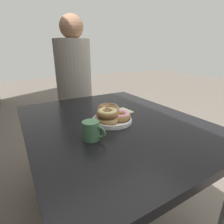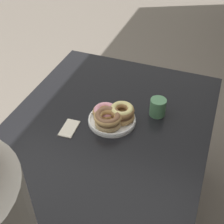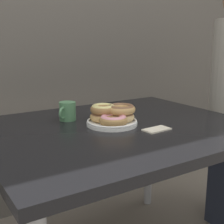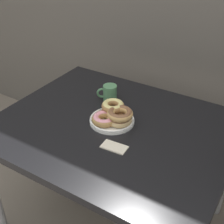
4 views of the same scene
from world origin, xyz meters
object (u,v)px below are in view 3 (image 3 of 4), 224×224
Objects in this scene: napkin at (157,129)px; dining_table at (118,140)px; coffee_mug at (67,111)px; donut_plate at (113,116)px.

dining_table is at bearing 121.62° from napkin.
coffee_mug reaches higher than napkin.
coffee_mug is at bearing 125.09° from napkin.
napkin is at bearing -57.38° from donut_plate.
donut_plate is 0.23m from coffee_mug.
dining_table is at bearing -50.41° from donut_plate.
dining_table is 11.34× the size of coffee_mug.
napkin reaches higher than dining_table.
coffee_mug is at bearing 127.32° from donut_plate.
coffee_mug is (-0.15, 0.20, 0.12)m from dining_table.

